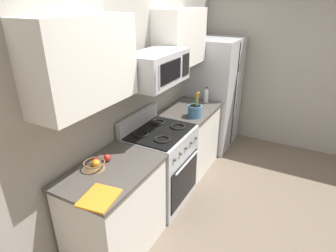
# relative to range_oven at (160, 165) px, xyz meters

# --- Properties ---
(ground_plane) EXTENTS (16.00, 16.00, 0.00)m
(ground_plane) POSITION_rel_range_oven_xyz_m (0.00, -0.69, -0.47)
(ground_plane) COLOR #6B5B4C
(wall_back) EXTENTS (8.00, 0.10, 2.60)m
(wall_back) POSITION_rel_range_oven_xyz_m (0.00, 0.38, 0.83)
(wall_back) COLOR #9E998E
(wall_back) RESTS_ON ground
(counter_left) EXTENTS (0.94, 0.63, 0.91)m
(counter_left) POSITION_rel_range_oven_xyz_m (-0.86, -0.00, -0.02)
(counter_left) COLOR silver
(counter_left) RESTS_ON ground
(range_oven) EXTENTS (0.76, 0.67, 1.09)m
(range_oven) POSITION_rel_range_oven_xyz_m (0.00, 0.00, 0.00)
(range_oven) COLOR #B2B5BA
(range_oven) RESTS_ON ground
(counter_right) EXTENTS (0.89, 0.63, 0.91)m
(counter_right) POSITION_rel_range_oven_xyz_m (0.83, -0.00, -0.02)
(counter_right) COLOR silver
(counter_right) RESTS_ON ground
(refrigerator) EXTENTS (0.88, 0.74, 1.74)m
(refrigerator) POSITION_rel_range_oven_xyz_m (1.73, -0.02, 0.39)
(refrigerator) COLOR #B2B5BA
(refrigerator) RESTS_ON ground
(wall_right) EXTENTS (0.10, 8.00, 2.60)m
(wall_right) POSITION_rel_range_oven_xyz_m (2.27, -0.69, 0.83)
(wall_right) COLOR #9E998E
(wall_right) RESTS_ON ground
(microwave) EXTENTS (0.77, 0.44, 0.33)m
(microwave) POSITION_rel_range_oven_xyz_m (-0.00, 0.03, 1.16)
(microwave) COLOR #B2B5BA
(upper_cabinets_left) EXTENTS (0.93, 0.34, 0.68)m
(upper_cabinets_left) POSITION_rel_range_oven_xyz_m (-0.87, 0.16, 1.35)
(upper_cabinets_left) COLOR silver
(upper_cabinets_right) EXTENTS (0.88, 0.34, 0.68)m
(upper_cabinets_right) POSITION_rel_range_oven_xyz_m (0.84, 0.16, 1.35)
(upper_cabinets_right) COLOR silver
(utensil_crock) EXTENTS (0.18, 0.18, 0.33)m
(utensil_crock) POSITION_rel_range_oven_xyz_m (0.61, -0.17, 0.52)
(utensil_crock) COLOR teal
(utensil_crock) RESTS_ON counter_right
(fruit_basket) EXTENTS (0.19, 0.19, 0.09)m
(fruit_basket) POSITION_rel_range_oven_xyz_m (-0.91, 0.14, 0.48)
(fruit_basket) COLOR brown
(fruit_basket) RESTS_ON counter_left
(apple_loose) EXTENTS (0.07, 0.07, 0.07)m
(apple_loose) POSITION_rel_range_oven_xyz_m (-0.76, 0.12, 0.47)
(apple_loose) COLOR red
(apple_loose) RESTS_ON counter_left
(cutting_board) EXTENTS (0.32, 0.28, 0.02)m
(cutting_board) POSITION_rel_range_oven_xyz_m (-1.21, -0.17, 0.44)
(cutting_board) COLOR orange
(cutting_board) RESTS_ON counter_left
(bottle_vinegar) EXTENTS (0.07, 0.07, 0.22)m
(bottle_vinegar) POSITION_rel_range_oven_xyz_m (1.19, -0.09, 0.54)
(bottle_vinegar) COLOR silver
(bottle_vinegar) RESTS_ON counter_right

